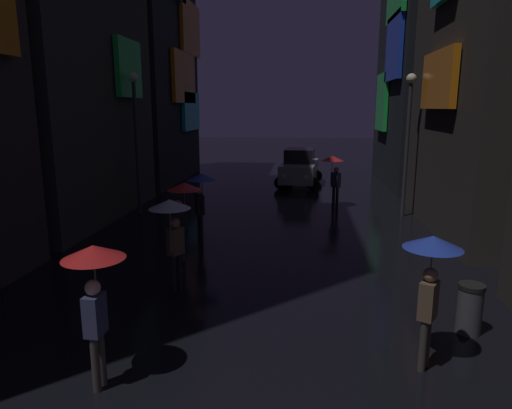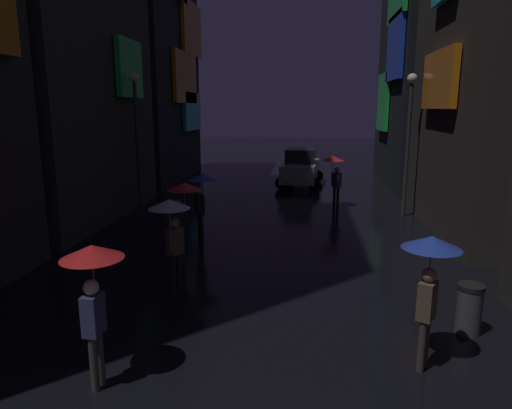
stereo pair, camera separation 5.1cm
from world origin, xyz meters
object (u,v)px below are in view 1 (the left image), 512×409
at_px(pedestrian_midstreet_centre_red, 94,277).
at_px(trash_bin, 470,308).
at_px(pedestrian_foreground_right_red, 182,200).
at_px(pedestrian_far_right_red, 333,167).
at_px(pedestrian_near_crossing_blue, 431,265).
at_px(car_distant, 300,168).
at_px(pedestrian_midstreet_left_clear, 172,219).
at_px(streetlamp_right_far, 408,128).
at_px(streetlamp_left_far, 136,127).
at_px(pedestrian_foreground_left_blue, 201,188).

distance_m(pedestrian_midstreet_centre_red, trash_bin, 6.48).
height_order(pedestrian_midstreet_centre_red, pedestrian_foreground_right_red, same).
distance_m(pedestrian_midstreet_centre_red, pedestrian_far_right_red, 13.35).
distance_m(pedestrian_near_crossing_blue, trash_bin, 1.99).
relative_size(pedestrian_midstreet_centre_red, pedestrian_foreground_right_red, 1.00).
height_order(pedestrian_foreground_right_red, car_distant, pedestrian_foreground_right_red).
xyz_separation_m(pedestrian_midstreet_centre_red, pedestrian_midstreet_left_clear, (0.13, 3.43, 0.00)).
relative_size(pedestrian_near_crossing_blue, streetlamp_right_far, 0.41).
relative_size(car_distant, trash_bin, 4.59).
height_order(pedestrian_midstreet_centre_red, car_distant, pedestrian_midstreet_centre_red).
distance_m(pedestrian_midstreet_centre_red, pedestrian_near_crossing_blue, 5.01).
bearing_deg(streetlamp_left_far, car_distant, 50.02).
height_order(pedestrian_foreground_right_red, streetlamp_left_far, streetlamp_left_far).
relative_size(pedestrian_foreground_right_red, pedestrian_far_right_red, 1.00).
bearing_deg(pedestrian_far_right_red, trash_bin, -80.01).
relative_size(pedestrian_foreground_left_blue, streetlamp_right_far, 0.41).
bearing_deg(car_distant, pedestrian_midstreet_centre_red, -98.59).
relative_size(pedestrian_foreground_right_red, car_distant, 0.50).
height_order(pedestrian_foreground_right_red, trash_bin, pedestrian_foreground_right_red).
distance_m(pedestrian_midstreet_centre_red, pedestrian_midstreet_left_clear, 3.43).
xyz_separation_m(pedestrian_foreground_left_blue, car_distant, (2.81, 10.68, -0.74)).
bearing_deg(pedestrian_foreground_left_blue, pedestrian_far_right_red, 51.90).
distance_m(streetlamp_right_far, trash_bin, 9.67).
relative_size(pedestrian_midstreet_left_clear, streetlamp_right_far, 0.41).
bearing_deg(pedestrian_midstreet_left_clear, streetlamp_left_far, 115.12).
bearing_deg(pedestrian_far_right_red, pedestrian_foreground_left_blue, -128.10).
distance_m(pedestrian_foreground_left_blue, trash_bin, 8.03).
bearing_deg(pedestrian_foreground_right_red, streetlamp_left_far, 120.75).
xyz_separation_m(pedestrian_midstreet_centre_red, pedestrian_near_crossing_blue, (4.90, 1.01, 0.00)).
bearing_deg(pedestrian_midstreet_centre_red, streetlamp_left_far, 107.11).
height_order(car_distant, streetlamp_right_far, streetlamp_right_far).
xyz_separation_m(car_distant, streetlamp_left_far, (-6.04, -7.20, 2.39)).
relative_size(pedestrian_midstreet_centre_red, trash_bin, 2.28).
bearing_deg(pedestrian_midstreet_left_clear, pedestrian_midstreet_centre_red, -92.20).
bearing_deg(trash_bin, pedestrian_foreground_left_blue, 139.84).
xyz_separation_m(pedestrian_midstreet_centre_red, streetlamp_right_far, (6.68, 11.41, 1.61)).
relative_size(pedestrian_foreground_left_blue, car_distant, 0.50).
bearing_deg(streetlamp_right_far, pedestrian_foreground_left_blue, -148.77).
bearing_deg(pedestrian_near_crossing_blue, car_distant, 97.34).
height_order(pedestrian_far_right_red, streetlamp_left_far, streetlamp_left_far).
xyz_separation_m(streetlamp_left_far, trash_bin, (9.30, -8.61, -2.85)).
xyz_separation_m(pedestrian_near_crossing_blue, pedestrian_far_right_red, (-0.78, 11.68, 0.00)).
relative_size(pedestrian_far_right_red, streetlamp_right_far, 0.41).
height_order(pedestrian_midstreet_centre_red, pedestrian_foreground_left_blue, same).
xyz_separation_m(pedestrian_foreground_right_red, streetlamp_right_far, (6.88, 5.87, 1.61)).
bearing_deg(pedestrian_midstreet_centre_red, streetlamp_right_far, 59.67).
xyz_separation_m(pedestrian_near_crossing_blue, streetlamp_right_far, (1.77, 10.40, 1.61)).
bearing_deg(pedestrian_midstreet_centre_red, pedestrian_foreground_left_blue, 90.72).
xyz_separation_m(pedestrian_midstreet_centre_red, pedestrian_foreground_left_blue, (-0.09, 7.31, 0.00)).
bearing_deg(streetlamp_right_far, car_distant, 121.06).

